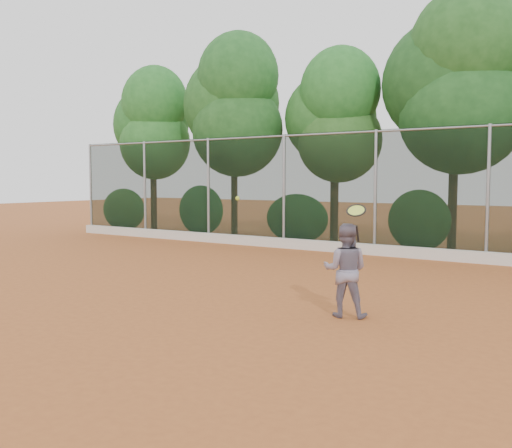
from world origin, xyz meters
The scene contains 7 objects.
ground centered at (0.00, 0.00, 0.00)m, with size 80.00×80.00×0.00m, color #A65627.
concrete_curb centered at (0.00, 6.82, 0.15)m, with size 24.00×0.20×0.30m, color silver.
tennis_player centered at (2.47, -0.19, 0.72)m, with size 0.70×0.55×1.45m, color slate.
chainlink_fence centered at (0.00, 7.00, 1.86)m, with size 24.09×0.09×3.50m.
foliage_backdrop centered at (-0.55, 8.98, 4.40)m, with size 23.70×3.63×7.55m.
tennis_racket centered at (2.72, -0.38, 1.62)m, with size 0.34×0.31×0.57m.
tennis_ball_in_flight centered at (0.32, -0.05, 1.79)m, with size 0.07×0.07×0.07m.
Camera 1 is at (6.18, -8.16, 2.12)m, focal length 40.00 mm.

